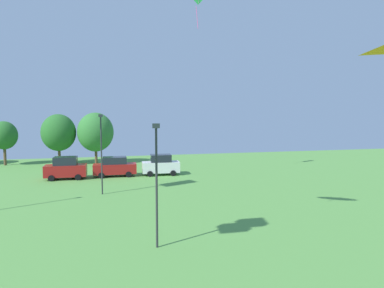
% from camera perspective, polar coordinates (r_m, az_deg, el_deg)
% --- Properties ---
extents(parked_car_leftmost, '(4.28, 2.11, 2.40)m').
position_cam_1_polar(parked_car_leftmost, '(38.77, -20.30, -3.81)').
color(parked_car_leftmost, maroon).
rests_on(parked_car_leftmost, ground).
extents(parked_car_second_from_left, '(4.68, 1.99, 2.19)m').
position_cam_1_polar(parked_car_second_from_left, '(38.90, -12.74, -3.72)').
color(parked_car_second_from_left, maroon).
rests_on(parked_car_second_from_left, ground).
extents(parked_car_third_from_left, '(4.25, 2.12, 2.35)m').
position_cam_1_polar(parked_car_third_from_left, '(39.04, -5.22, -3.49)').
color(parked_car_third_from_left, silver).
rests_on(parked_car_third_from_left, ground).
extents(light_post_0, '(0.36, 0.20, 6.90)m').
position_cam_1_polar(light_post_0, '(30.23, -14.87, -0.96)').
color(light_post_0, '#2D2D33').
rests_on(light_post_0, ground).
extents(light_post_1, '(0.36, 0.20, 6.44)m').
position_cam_1_polar(light_post_1, '(17.64, -5.93, -5.76)').
color(light_post_1, '#2D2D33').
rests_on(light_post_1, ground).
extents(treeline_tree_1, '(3.46, 3.46, 5.97)m').
position_cam_1_polar(treeline_tree_1, '(52.49, -28.85, 1.26)').
color(treeline_tree_1, brown).
rests_on(treeline_tree_1, ground).
extents(treeline_tree_2, '(4.59, 4.59, 6.91)m').
position_cam_1_polar(treeline_tree_2, '(50.17, -21.35, 1.77)').
color(treeline_tree_2, brown).
rests_on(treeline_tree_2, ground).
extents(treeline_tree_3, '(4.89, 4.89, 7.13)m').
position_cam_1_polar(treeline_tree_3, '(49.02, -15.78, 1.92)').
color(treeline_tree_3, brown).
rests_on(treeline_tree_3, ground).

